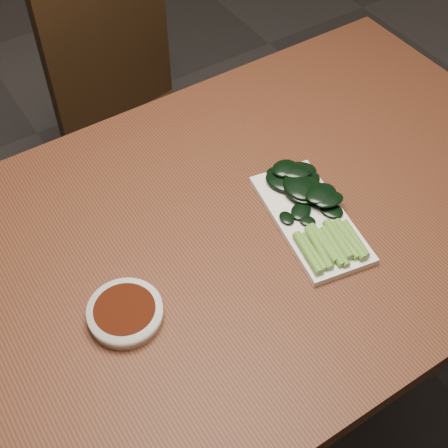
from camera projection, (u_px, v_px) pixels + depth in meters
ground at (223, 407)px, 1.70m from camera, size 6.00×6.00×0.00m
table at (222, 257)px, 1.18m from camera, size 1.40×0.80×0.75m
chair_far at (139, 121)px, 1.73m from camera, size 0.43×0.43×0.89m
sauce_bowl at (125, 313)px, 1.00m from camera, size 0.12×0.12×0.03m
serving_plate at (310, 219)px, 1.14m from camera, size 0.17×0.29×0.01m
gai_lan at (310, 202)px, 1.14m from camera, size 0.17×0.28×0.03m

